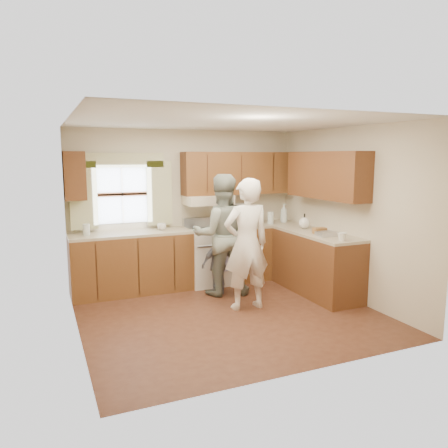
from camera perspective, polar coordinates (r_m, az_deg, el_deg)
name	(u,v)px	position (r m, az deg, el deg)	size (l,w,h in m)	color
room	(229,221)	(5.63, 0.67, 0.37)	(3.80, 3.80, 3.80)	#442215
kitchen_fixtures	(237,235)	(6.92, 1.72, -1.51)	(3.80, 2.25, 2.15)	#421F0E
stove	(210,255)	(7.19, -1.78, -4.13)	(0.76, 0.67, 1.07)	silver
woman_left	(247,244)	(5.93, 2.96, -2.66)	(0.65, 0.43, 1.80)	white
woman_right	(221,235)	(6.55, -0.33, -1.43)	(0.89, 0.69, 1.82)	#264034
child	(218,264)	(6.63, -0.76, -5.25)	(0.55, 0.23, 0.93)	slate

